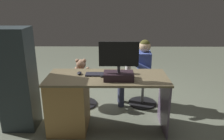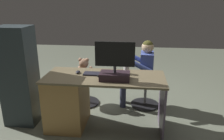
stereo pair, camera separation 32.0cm
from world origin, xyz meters
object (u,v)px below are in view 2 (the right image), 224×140
(desk, at_px, (75,99))
(monitor, at_px, (115,69))
(teddy_bear, at_px, (84,69))
(office_chair_teddy, at_px, (85,89))
(computer_mouse, at_px, (78,72))
(tv_remote, at_px, (98,75))
(visitor_chair, at_px, (145,91))
(person, at_px, (141,68))
(keyboard, at_px, (99,74))
(cup, at_px, (126,70))

(desk, relative_size, monitor, 3.25)
(teddy_bear, bearing_deg, office_chair_teddy, 90.00)
(computer_mouse, relative_size, tv_remote, 0.64)
(visitor_chair, relative_size, person, 0.43)
(tv_remote, xyz_separation_m, visitor_chair, (-0.67, -0.70, -0.50))
(teddy_bear, xyz_separation_m, visitor_chair, (-1.02, -0.03, -0.35))
(person, bearing_deg, desk, 38.35)
(person, bearing_deg, keyboard, 49.52)
(teddy_bear, bearing_deg, keyboard, 119.70)
(desk, relative_size, person, 1.43)
(computer_mouse, xyz_separation_m, cup, (-0.66, -0.05, 0.04))
(office_chair_teddy, bearing_deg, monitor, 126.81)
(computer_mouse, relative_size, teddy_bear, 0.27)
(visitor_chair, bearing_deg, cup, 63.46)
(monitor, bearing_deg, cup, -119.32)
(keyboard, bearing_deg, teddy_bear, -60.30)
(keyboard, xyz_separation_m, tv_remote, (0.02, 0.03, -0.00))
(tv_remote, distance_m, office_chair_teddy, 0.90)
(desk, bearing_deg, person, -141.65)
(office_chair_teddy, relative_size, person, 0.43)
(visitor_chair, height_order, person, person)
(monitor, xyz_separation_m, computer_mouse, (0.52, -0.18, -0.12))
(visitor_chair, bearing_deg, tv_remote, 46.22)
(desk, relative_size, tv_remote, 10.55)
(keyboard, distance_m, person, 0.88)
(desk, height_order, visitor_chair, desk)
(desk, xyz_separation_m, computer_mouse, (-0.04, -0.07, 0.37))
(computer_mouse, relative_size, office_chair_teddy, 0.20)
(desk, distance_m, computer_mouse, 0.38)
(cup, bearing_deg, computer_mouse, 4.70)
(computer_mouse, height_order, visitor_chair, computer_mouse)
(monitor, relative_size, visitor_chair, 1.03)
(monitor, height_order, office_chair_teddy, monitor)
(monitor, bearing_deg, person, -112.51)
(office_chair_teddy, bearing_deg, visitor_chair, -177.51)
(tv_remote, xyz_separation_m, office_chair_teddy, (0.35, -0.66, -0.51))
(keyboard, height_order, person, person)
(computer_mouse, distance_m, office_chair_teddy, 0.80)
(keyboard, distance_m, office_chair_teddy, 0.89)
(desk, height_order, keyboard, keyboard)
(office_chair_teddy, height_order, teddy_bear, teddy_bear)
(monitor, relative_size, keyboard, 1.16)
(keyboard, height_order, visitor_chair, keyboard)
(office_chair_teddy, bearing_deg, person, -177.51)
(desk, xyz_separation_m, tv_remote, (-0.33, -0.02, 0.36))
(cup, height_order, tv_remote, cup)
(keyboard, relative_size, tv_remote, 2.80)
(computer_mouse, xyz_separation_m, person, (-0.87, -0.65, -0.12))
(monitor, height_order, person, monitor)
(cup, distance_m, teddy_bear, 0.94)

